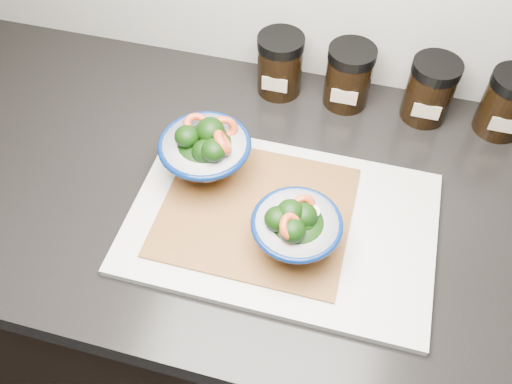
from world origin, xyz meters
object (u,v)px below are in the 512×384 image
(spice_jar_a, at_px, (280,64))
(spice_jar_d, at_px, (507,103))
(bowl_right, at_px, (296,229))
(cutting_board, at_px, (281,222))
(bowl_left, at_px, (206,151))
(spice_jar_c, at_px, (430,90))
(spice_jar_b, at_px, (349,76))

(spice_jar_a, xyz_separation_m, spice_jar_d, (0.39, 0.00, 0.00))
(bowl_right, bearing_deg, cutting_board, 124.32)
(bowl_left, relative_size, spice_jar_a, 1.25)
(bowl_right, bearing_deg, spice_jar_c, 64.79)
(bowl_right, relative_size, spice_jar_c, 1.12)
(bowl_left, height_order, spice_jar_c, bowl_left)
(spice_jar_b, distance_m, spice_jar_c, 0.14)
(bowl_right, distance_m, spice_jar_b, 0.34)
(spice_jar_d, bearing_deg, bowl_right, -130.15)
(cutting_board, height_order, spice_jar_b, spice_jar_b)
(bowl_left, bearing_deg, cutting_board, -24.14)
(cutting_board, relative_size, spice_jar_d, 3.98)
(spice_jar_a, bearing_deg, spice_jar_b, 0.00)
(cutting_board, xyz_separation_m, bowl_right, (0.03, -0.04, 0.05))
(bowl_right, relative_size, spice_jar_a, 1.12)
(spice_jar_b, relative_size, spice_jar_d, 1.00)
(bowl_right, height_order, spice_jar_a, bowl_right)
(spice_jar_a, distance_m, spice_jar_b, 0.12)
(bowl_right, xyz_separation_m, spice_jar_c, (0.16, 0.34, -0.00))
(bowl_right, distance_m, spice_jar_c, 0.37)
(cutting_board, xyz_separation_m, spice_jar_d, (0.31, 0.29, 0.05))
(cutting_board, xyz_separation_m, bowl_left, (-0.13, 0.06, 0.06))
(spice_jar_b, relative_size, spice_jar_c, 1.00)
(bowl_right, relative_size, spice_jar_b, 1.12)
(cutting_board, bearing_deg, bowl_right, -55.68)
(cutting_board, distance_m, spice_jar_d, 0.43)
(bowl_right, xyz_separation_m, spice_jar_d, (0.28, 0.34, -0.00))
(bowl_right, bearing_deg, spice_jar_d, 49.85)
(spice_jar_b, height_order, spice_jar_d, same)
(cutting_board, xyz_separation_m, spice_jar_a, (-0.07, 0.29, 0.05))
(spice_jar_a, height_order, spice_jar_c, same)
(cutting_board, height_order, bowl_right, bowl_right)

